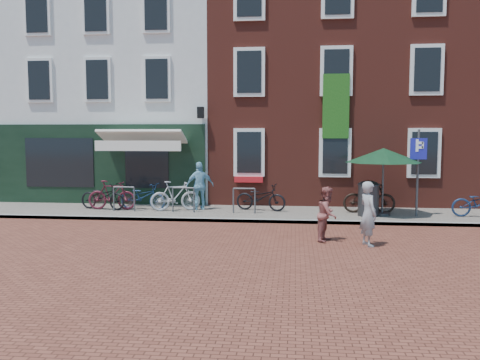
# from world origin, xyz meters

# --- Properties ---
(ground) EXTENTS (80.00, 80.00, 0.00)m
(ground) POSITION_xyz_m (0.00, 0.00, 0.00)
(ground) COLOR brown
(sidewalk) EXTENTS (24.00, 3.00, 0.10)m
(sidewalk) POSITION_xyz_m (1.00, 1.50, 0.05)
(sidewalk) COLOR slate
(sidewalk) RESTS_ON ground
(building_stucco) EXTENTS (8.00, 8.00, 9.00)m
(building_stucco) POSITION_xyz_m (-5.00, 7.00, 4.50)
(building_stucco) COLOR silver
(building_stucco) RESTS_ON ground
(building_brick_mid) EXTENTS (6.00, 8.00, 10.00)m
(building_brick_mid) POSITION_xyz_m (2.00, 7.00, 5.00)
(building_brick_mid) COLOR maroon
(building_brick_mid) RESTS_ON ground
(building_brick_right) EXTENTS (6.00, 8.00, 10.00)m
(building_brick_right) POSITION_xyz_m (8.00, 7.00, 5.00)
(building_brick_right) COLOR maroon
(building_brick_right) RESTS_ON ground
(litter_bin) EXTENTS (0.64, 0.64, 1.18)m
(litter_bin) POSITION_xyz_m (4.41, 1.11, 0.71)
(litter_bin) COLOR #303032
(litter_bin) RESTS_ON sidewalk
(parking_sign) EXTENTS (0.50, 0.07, 2.69)m
(parking_sign) POSITION_xyz_m (5.90, 1.19, 1.82)
(parking_sign) COLOR #4C4C4F
(parking_sign) RESTS_ON sidewalk
(parasol) EXTENTS (2.37, 2.37, 2.21)m
(parasol) POSITION_xyz_m (4.87, 1.30, 2.07)
(parasol) COLOR #4C4C4F
(parasol) RESTS_ON sidewalk
(woman) EXTENTS (0.55, 0.66, 1.54)m
(woman) POSITION_xyz_m (3.86, -2.78, 0.77)
(woman) COLOR gray
(woman) RESTS_ON ground
(boy) EXTENTS (0.71, 0.80, 1.36)m
(boy) POSITION_xyz_m (2.93, -2.33, 0.68)
(boy) COLOR #914B47
(boy) RESTS_ON ground
(cafe_person) EXTENTS (1.03, 0.74, 1.62)m
(cafe_person) POSITION_xyz_m (-1.06, 1.80, 0.91)
(cafe_person) COLOR #7EBBD5
(cafe_person) RESTS_ON sidewalk
(bicycle_0) EXTENTS (1.79, 0.97, 0.89)m
(bicycle_0) POSITION_xyz_m (-4.35, 1.52, 0.55)
(bicycle_0) COLOR black
(bicycle_0) RESTS_ON sidewalk
(bicycle_1) EXTENTS (1.66, 0.49, 0.99)m
(bicycle_1) POSITION_xyz_m (-4.02, 1.48, 0.60)
(bicycle_1) COLOR #501723
(bicycle_1) RESTS_ON sidewalk
(bicycle_2) EXTENTS (1.79, 0.98, 0.89)m
(bicycle_2) POSITION_xyz_m (-3.00, 1.66, 0.55)
(bicycle_2) COLOR navy
(bicycle_2) RESTS_ON sidewalk
(bicycle_3) EXTENTS (1.71, 0.95, 0.99)m
(bicycle_3) POSITION_xyz_m (-1.83, 1.49, 0.60)
(bicycle_3) COLOR #ADADAF
(bicycle_3) RESTS_ON sidewalk
(bicycle_4) EXTENTS (1.79, 0.95, 0.89)m
(bicycle_4) POSITION_xyz_m (1.00, 1.83, 0.55)
(bicycle_4) COLOR black
(bicycle_4) RESTS_ON sidewalk
(bicycle_5) EXTENTS (1.67, 0.53, 0.99)m
(bicycle_5) POSITION_xyz_m (4.51, 1.65, 0.60)
(bicycle_5) COLOR black
(bicycle_5) RESTS_ON sidewalk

